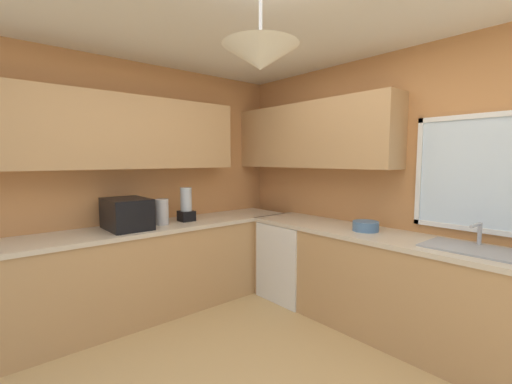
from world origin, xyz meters
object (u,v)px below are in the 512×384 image
at_px(sink_assembly, 472,248).
at_px(blender_appliance, 186,206).
at_px(dishwasher, 294,260).
at_px(microwave, 127,214).
at_px(kettle, 162,212).
at_px(bowl, 366,226).

bearing_deg(sink_assembly, blender_appliance, -157.08).
xyz_separation_m(dishwasher, blender_appliance, (-0.66, -0.97, 0.63)).
bearing_deg(microwave, sink_assembly, 34.46).
distance_m(dishwasher, blender_appliance, 1.33).
distance_m(sink_assembly, blender_appliance, 2.60).
bearing_deg(kettle, dishwasher, 63.06).
height_order(microwave, sink_assembly, microwave).
bearing_deg(microwave, dishwasher, 67.64).
distance_m(kettle, sink_assembly, 2.70).
bearing_deg(blender_appliance, microwave, -90.00).
xyz_separation_m(dishwasher, sink_assembly, (1.73, 0.04, 0.48)).
bearing_deg(dishwasher, blender_appliance, -124.11).
distance_m(dishwasher, kettle, 1.53).
bearing_deg(sink_assembly, microwave, -145.54).
bearing_deg(bowl, microwave, -133.02).
relative_size(sink_assembly, blender_appliance, 1.74).
distance_m(dishwasher, bowl, 1.00).
bearing_deg(sink_assembly, dishwasher, -178.80).
bearing_deg(microwave, blender_appliance, 90.00).
bearing_deg(sink_assembly, kettle, -151.35).
distance_m(microwave, kettle, 0.35).
distance_m(microwave, bowl, 2.24).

